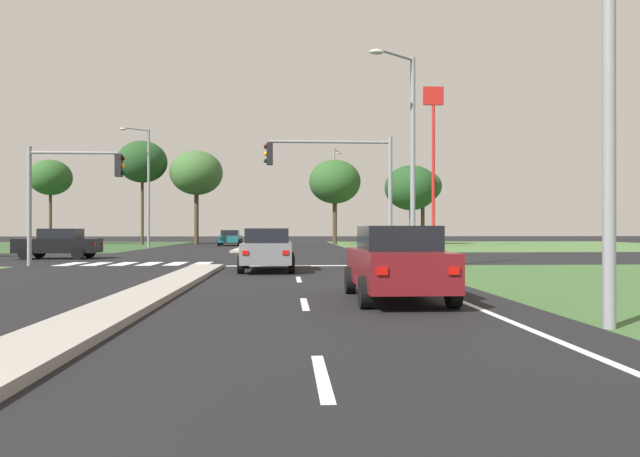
% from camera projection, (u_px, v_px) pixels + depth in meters
% --- Properties ---
extents(ground_plane, '(200.00, 200.00, 0.00)m').
position_uv_depth(ground_plane, '(228.00, 258.00, 31.83)').
color(ground_plane, black).
extents(grass_verge_far_right, '(35.00, 35.00, 0.01)m').
position_uv_depth(grass_verge_far_right, '(517.00, 245.00, 57.72)').
color(grass_verge_far_right, '#476B38').
rests_on(grass_verge_far_right, ground).
extents(median_island_near, '(1.20, 22.00, 0.14)m').
position_uv_depth(median_island_near, '(142.00, 297.00, 12.86)').
color(median_island_near, gray).
rests_on(median_island_near, ground).
extents(median_island_far, '(1.20, 36.00, 0.14)m').
position_uv_depth(median_island_far, '(254.00, 245.00, 56.79)').
color(median_island_far, '#ADA89E').
rests_on(median_island_far, ground).
extents(lane_dash_near, '(0.14, 2.00, 0.01)m').
position_uv_depth(lane_dash_near, '(322.00, 376.00, 6.19)').
color(lane_dash_near, silver).
rests_on(lane_dash_near, ground).
extents(lane_dash_second, '(0.14, 2.00, 0.01)m').
position_uv_depth(lane_dash_second, '(305.00, 304.00, 12.18)').
color(lane_dash_second, silver).
rests_on(lane_dash_second, ground).
extents(lane_dash_third, '(0.14, 2.00, 0.01)m').
position_uv_depth(lane_dash_third, '(299.00, 279.00, 18.17)').
color(lane_dash_third, silver).
rests_on(lane_dash_third, ground).
extents(edge_line_right, '(0.14, 24.00, 0.01)m').
position_uv_depth(edge_line_right, '(442.00, 293.00, 14.24)').
color(edge_line_right, silver).
rests_on(edge_line_right, ground).
extents(stop_bar_near, '(6.40, 0.50, 0.01)m').
position_uv_depth(stop_bar_near, '(303.00, 266.00, 25.05)').
color(stop_bar_near, silver).
rests_on(stop_bar_near, ground).
extents(crosswalk_bar_near, '(0.70, 2.80, 0.01)m').
position_uv_depth(crosswalk_bar_near, '(71.00, 264.00, 26.28)').
color(crosswalk_bar_near, silver).
rests_on(crosswalk_bar_near, ground).
extents(crosswalk_bar_second, '(0.70, 2.80, 0.01)m').
position_uv_depth(crosswalk_bar_second, '(97.00, 264.00, 26.34)').
color(crosswalk_bar_second, silver).
rests_on(crosswalk_bar_second, ground).
extents(crosswalk_bar_third, '(0.70, 2.80, 0.01)m').
position_uv_depth(crosswalk_bar_third, '(124.00, 264.00, 26.41)').
color(crosswalk_bar_third, silver).
rests_on(crosswalk_bar_third, ground).
extents(crosswalk_bar_fourth, '(0.70, 2.80, 0.01)m').
position_uv_depth(crosswalk_bar_fourth, '(150.00, 264.00, 26.47)').
color(crosswalk_bar_fourth, silver).
rests_on(crosswalk_bar_fourth, ground).
extents(crosswalk_bar_fifth, '(0.70, 2.80, 0.01)m').
position_uv_depth(crosswalk_bar_fifth, '(176.00, 264.00, 26.54)').
color(crosswalk_bar_fifth, silver).
rests_on(crosswalk_bar_fifth, ground).
extents(crosswalk_bar_sixth, '(0.70, 2.80, 0.01)m').
position_uv_depth(crosswalk_bar_sixth, '(202.00, 264.00, 26.60)').
color(crosswalk_bar_sixth, silver).
rests_on(crosswalk_bar_sixth, ground).
extents(car_black_near, '(4.14, 1.97, 1.58)m').
position_uv_depth(car_black_near, '(59.00, 243.00, 31.02)').
color(car_black_near, black).
rests_on(car_black_near, ground).
extents(car_grey_second, '(1.98, 4.47, 1.57)m').
position_uv_depth(car_grey_second, '(268.00, 249.00, 22.06)').
color(car_grey_second, slate).
rests_on(car_grey_second, ground).
extents(car_maroon_third, '(1.95, 4.31, 1.61)m').
position_uv_depth(car_maroon_third, '(397.00, 262.00, 12.89)').
color(car_maroon_third, maroon).
rests_on(car_maroon_third, ground).
extents(car_teal_fourth, '(2.04, 4.15, 1.47)m').
position_uv_depth(car_teal_fourth, '(230.00, 238.00, 56.14)').
color(car_teal_fourth, '#19565B').
rests_on(car_teal_fourth, ground).
extents(traffic_signal_near_left, '(4.02, 0.32, 5.00)m').
position_uv_depth(traffic_signal_near_left, '(66.00, 184.00, 24.90)').
color(traffic_signal_near_left, gray).
rests_on(traffic_signal_near_left, ground).
extents(traffic_signal_near_right, '(5.54, 0.32, 5.54)m').
position_uv_depth(traffic_signal_near_right, '(343.00, 175.00, 25.56)').
color(traffic_signal_near_right, gray).
rests_on(traffic_signal_near_right, ground).
extents(street_lamp_second, '(2.02, 1.57, 8.35)m').
position_uv_depth(street_lamp_second, '(409.00, 148.00, 23.37)').
color(street_lamp_second, gray).
rests_on(street_lamp_second, ground).
extents(street_lamp_third, '(2.06, 1.62, 9.69)m').
position_uv_depth(street_lamp_third, '(146.00, 182.00, 48.32)').
color(street_lamp_third, gray).
rests_on(street_lamp_third, ground).
extents(street_lamp_fourth, '(1.12, 2.38, 10.07)m').
position_uv_depth(street_lamp_fourth, '(335.00, 191.00, 62.88)').
color(street_lamp_fourth, gray).
rests_on(street_lamp_fourth, ground).
extents(fastfood_pole_sign, '(1.80, 0.40, 14.13)m').
position_uv_depth(fastfood_pole_sign, '(433.00, 133.00, 52.50)').
color(fastfood_pole_sign, red).
rests_on(fastfood_pole_sign, ground).
extents(treeline_near, '(4.25, 4.25, 8.65)m').
position_uv_depth(treeline_near, '(50.00, 178.00, 60.64)').
color(treeline_near, '#423323').
rests_on(treeline_near, ground).
extents(treeline_second, '(4.94, 4.94, 10.43)m').
position_uv_depth(treeline_second, '(142.00, 162.00, 59.73)').
color(treeline_second, '#423323').
rests_on(treeline_second, ground).
extents(treeline_third, '(5.30, 5.30, 9.54)m').
position_uv_depth(treeline_third, '(196.00, 173.00, 60.36)').
color(treeline_third, '#423323').
rests_on(treeline_third, ground).
extents(treeline_fourth, '(5.33, 5.33, 8.72)m').
position_uv_depth(treeline_fourth, '(335.00, 182.00, 61.30)').
color(treeline_fourth, '#423323').
rests_on(treeline_fourth, ground).
extents(treeline_fifth, '(5.41, 5.41, 8.09)m').
position_uv_depth(treeline_fifth, '(411.00, 188.00, 60.70)').
color(treeline_fifth, '#423323').
rests_on(treeline_fifth, ground).
extents(treeline_sixth, '(3.91, 3.91, 7.64)m').
position_uv_depth(treeline_sixth, '(423.00, 187.00, 61.27)').
color(treeline_sixth, '#423323').
rests_on(treeline_sixth, ground).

